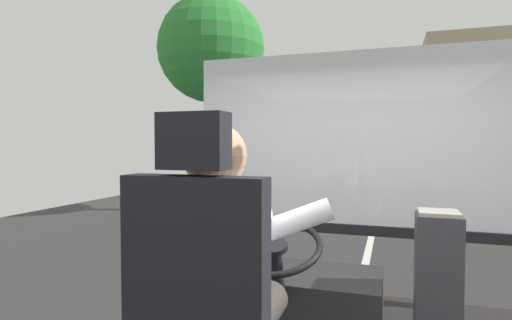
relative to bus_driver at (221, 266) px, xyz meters
name	(u,v)px	position (x,y,z in m)	size (l,w,h in m)	color
ground	(375,219)	(0.22, 9.19, -1.43)	(18.00, 44.00, 0.06)	#2D2D2D
bus_driver	(221,266)	(0.00, 0.00, 0.00)	(0.78, 0.58, 0.83)	#332D28
steering_console	(291,300)	(0.00, 1.11, -0.53)	(1.10, 0.93, 0.76)	black
fare_box	(437,286)	(0.84, 1.06, -0.34)	(0.23, 0.25, 0.83)	#333338
windshield_panel	(344,163)	(0.22, 2.01, 0.29)	(2.50, 0.08, 1.48)	silver
street_tree	(211,50)	(-4.15, 8.98, 3.03)	(2.92, 2.92, 5.93)	#4C3828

